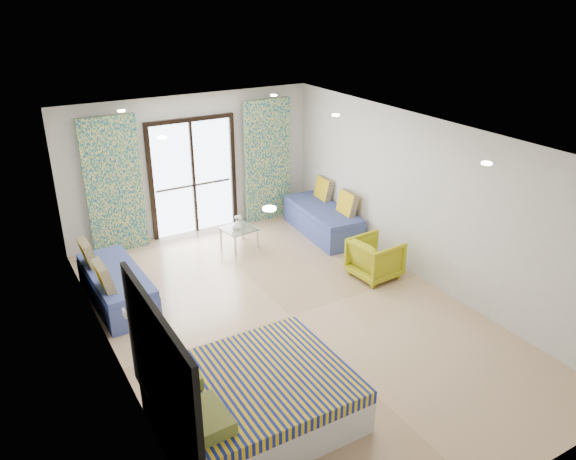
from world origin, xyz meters
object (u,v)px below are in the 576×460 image
daybed_left (116,285)px  armchair (375,256)px  bed (252,399)px  coffee_table (239,230)px  daybed_right (323,219)px

daybed_left → armchair: daybed_left is taller
bed → coffee_table: (1.88, 4.26, 0.03)m
bed → daybed_right: (3.60, 4.00, 0.00)m
coffee_table → daybed_left: bearing=-160.7°
bed → daybed_right: size_ratio=1.03×
daybed_right → coffee_table: size_ratio=3.08×
coffee_table → bed: bearing=-113.8°
daybed_right → armchair: (-0.26, -1.96, 0.07)m
bed → armchair: armchair is taller
bed → coffee_table: bed is taller
bed → daybed_left: bearing=100.7°
daybed_left → daybed_right: (4.23, 0.62, 0.01)m
daybed_right → armchair: daybed_right is taller
bed → daybed_left: 3.44m
daybed_left → armchair: 4.20m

